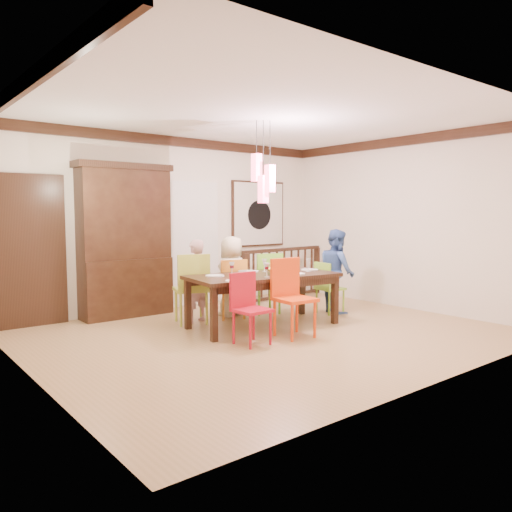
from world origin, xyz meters
TOP-DOWN VIEW (x-y plane):
  - floor at (0.00, 0.00)m, footprint 6.00×6.00m
  - ceiling at (0.00, 0.00)m, footprint 6.00×6.00m
  - wall_back at (0.00, 2.50)m, footprint 6.00×0.00m
  - wall_left at (-3.00, 0.00)m, footprint 0.00×5.00m
  - wall_right at (3.00, 0.00)m, footprint 0.00×5.00m
  - crown_molding at (0.00, 0.00)m, footprint 6.00×5.00m
  - panel_door at (-2.40, 2.45)m, footprint 1.04×0.07m
  - white_doorway at (0.35, 2.46)m, footprint 0.97×0.05m
  - painting at (1.80, 2.46)m, footprint 1.25×0.06m
  - pendant_cluster at (0.21, 0.39)m, footprint 0.27×0.21m
  - dining_table at (0.21, 0.39)m, footprint 2.24×1.23m
  - chair_far_left at (-0.49, 1.20)m, footprint 0.59×0.59m
  - chair_far_mid at (0.17, 1.14)m, footprint 0.51×0.51m
  - chair_far_right at (0.84, 1.10)m, footprint 0.54×0.54m
  - chair_near_left at (-0.52, -0.29)m, footprint 0.41×0.41m
  - chair_near_mid at (0.15, -0.34)m, footprint 0.50×0.50m
  - chair_end_right at (1.65, 0.43)m, footprint 0.41×0.41m
  - china_hutch at (-1.01, 2.30)m, footprint 1.51×0.46m
  - balustrade at (2.02, 1.95)m, footprint 2.12×0.26m
  - person_far_left at (-0.40, 1.22)m, footprint 0.49×0.37m
  - person_far_mid at (0.29, 1.26)m, footprint 0.68×0.52m
  - person_end_right at (1.77, 0.40)m, footprint 0.75×0.82m
  - serving_bowl at (0.41, 0.28)m, footprint 0.43×0.43m
  - small_bowl at (-0.06, 0.45)m, footprint 0.27×0.27m
  - cup_left at (-0.22, 0.28)m, footprint 0.15×0.15m
  - cup_right at (0.82, 0.47)m, footprint 0.12×0.12m
  - plate_far_left at (-0.45, 0.63)m, footprint 0.26×0.26m
  - plate_far_mid at (0.24, 0.74)m, footprint 0.26×0.26m
  - plate_far_right at (0.92, 0.63)m, footprint 0.26×0.26m
  - plate_near_left at (-0.54, 0.04)m, footprint 0.26×0.26m
  - plate_near_mid at (0.57, 0.09)m, footprint 0.26×0.26m
  - plate_end_right at (1.09, 0.34)m, footprint 0.26×0.26m
  - wine_glass_a at (-0.23, 0.54)m, footprint 0.08×0.08m
  - wine_glass_b at (0.43, 0.62)m, footprint 0.08×0.08m
  - wine_glass_c at (0.06, 0.13)m, footprint 0.08×0.08m
  - wine_glass_d at (0.95, 0.23)m, footprint 0.08×0.08m
  - napkin at (0.24, 0.04)m, footprint 0.18×0.14m

SIDE VIEW (x-z plane):
  - floor at x=0.00m, z-range 0.00..0.00m
  - chair_end_right at x=1.65m, z-range 0.06..0.89m
  - balustrade at x=2.02m, z-range 0.02..0.98m
  - chair_near_left at x=-0.52m, z-range 0.06..0.95m
  - chair_far_mid at x=0.17m, z-range 0.07..0.99m
  - chair_far_right at x=0.84m, z-range 0.07..1.05m
  - chair_near_mid at x=0.15m, z-range 0.07..1.10m
  - chair_far_left at x=-0.49m, z-range 0.08..1.11m
  - person_far_left at x=-0.40m, z-range 0.00..1.23m
  - person_far_mid at x=0.29m, z-range 0.00..1.26m
  - dining_table at x=0.21m, z-range 0.29..1.04m
  - person_end_right at x=1.77m, z-range 0.00..1.36m
  - plate_far_left at x=-0.45m, z-range 0.75..0.76m
  - plate_far_mid at x=0.24m, z-range 0.75..0.76m
  - plate_far_right at x=0.92m, z-range 0.75..0.76m
  - plate_near_left at x=-0.54m, z-range 0.75..0.76m
  - plate_near_mid at x=0.57m, z-range 0.75..0.76m
  - plate_end_right at x=1.09m, z-range 0.75..0.76m
  - napkin at x=0.24m, z-range 0.75..0.76m
  - small_bowl at x=-0.06m, z-range 0.75..0.81m
  - serving_bowl at x=0.41m, z-range 0.75..0.83m
  - cup_left at x=-0.22m, z-range 0.75..0.85m
  - cup_right at x=0.82m, z-range 0.75..0.85m
  - wine_glass_a at x=-0.23m, z-range 0.75..0.94m
  - wine_glass_b at x=0.43m, z-range 0.75..0.94m
  - wine_glass_c at x=0.06m, z-range 0.75..0.94m
  - wine_glass_d at x=0.95m, z-range 0.75..0.94m
  - panel_door at x=-2.40m, z-range -0.07..2.17m
  - white_doorway at x=0.35m, z-range -0.06..2.16m
  - china_hutch at x=-1.01m, z-range 0.00..2.39m
  - wall_back at x=0.00m, z-range -1.55..4.45m
  - wall_left at x=-3.00m, z-range -1.05..3.95m
  - wall_right at x=3.00m, z-range -1.05..3.95m
  - painting at x=1.80m, z-range 0.97..2.22m
  - pendant_cluster at x=0.21m, z-range 1.54..2.68m
  - crown_molding at x=0.00m, z-range 2.74..2.90m
  - ceiling at x=0.00m, z-range 2.90..2.90m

